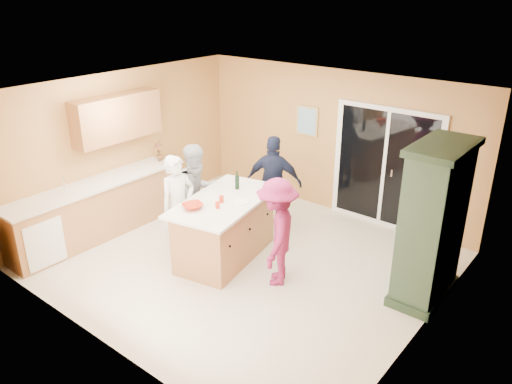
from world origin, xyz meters
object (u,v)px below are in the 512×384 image
Objects in this scene: kitchen_island at (225,230)px; woman_grey at (198,194)px; woman_white at (178,206)px; woman_magenta at (277,232)px; woman_navy at (274,183)px; green_hutch at (432,226)px.

kitchen_island is 0.80m from woman_grey.
woman_white is 0.47m from woman_grey.
woman_grey is 1.06× the size of woman_magenta.
woman_grey is at bearing 37.22° from woman_navy.
woman_white is 0.97× the size of woman_grey.
kitchen_island is at bearing 68.03° from woman_navy.
woman_navy is at bearing 172.19° from green_hutch.
kitchen_island is 3.00m from green_hutch.
green_hutch is 1.39× the size of woman_magenta.
green_hutch is at bearing 7.46° from kitchen_island.
woman_navy reaches higher than woman_magenta.
woman_navy reaches higher than kitchen_island.
kitchen_island is at bearing -161.66° from green_hutch.
woman_magenta is (1.67, 0.28, -0.02)m from woman_white.
woman_navy is (0.64, 1.18, -0.01)m from woman_grey.
green_hutch is 1.33× the size of woman_navy.
woman_grey is (-3.48, -0.79, -0.23)m from green_hutch.
green_hutch is 2.04m from woman_magenta.
kitchen_island is 1.36m from woman_navy.
green_hutch is at bearing 89.79° from woman_magenta.
woman_white is 0.98× the size of woman_navy.
woman_magenta is (1.02, -0.05, 0.32)m from kitchen_island.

